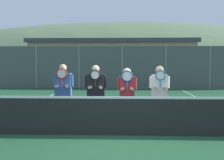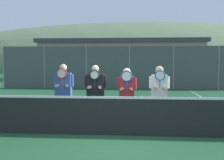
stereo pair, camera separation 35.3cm
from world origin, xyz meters
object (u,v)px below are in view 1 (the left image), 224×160
at_px(car_left_of_center, 112,73).
at_px(player_leftmost, 63,90).
at_px(car_center, 173,73).
at_px(car_far_left, 53,72).
at_px(player_center_left, 96,92).
at_px(player_rightmost, 159,92).
at_px(player_center_right, 127,92).

bearing_deg(car_left_of_center, player_leftmost, -93.40).
distance_m(car_left_of_center, car_center, 4.72).
bearing_deg(car_far_left, player_center_left, -71.47).
relative_size(player_leftmost, car_center, 0.42).
height_order(car_far_left, car_left_of_center, car_far_left).
height_order(player_center_left, car_left_of_center, player_center_left).
relative_size(car_far_left, car_center, 0.98).
height_order(car_left_of_center, car_center, car_center).
bearing_deg(car_far_left, car_center, 0.17).
xyz_separation_m(player_rightmost, car_far_left, (-6.52, 14.17, -0.10)).
bearing_deg(player_leftmost, player_center_right, -0.26).
xyz_separation_m(player_center_right, car_left_of_center, (-0.96, 14.19, -0.12)).
xyz_separation_m(car_left_of_center, car_center, (4.72, -0.06, 0.03)).
distance_m(player_leftmost, car_center, 15.18).
relative_size(player_leftmost, player_center_left, 1.02).
bearing_deg(car_left_of_center, player_center_left, -89.62).
bearing_deg(player_leftmost, car_far_left, 105.19).
distance_m(player_rightmost, car_far_left, 15.60).
xyz_separation_m(player_rightmost, car_left_of_center, (-1.86, 14.26, -0.15)).
distance_m(car_far_left, car_left_of_center, 4.67).
bearing_deg(car_far_left, player_center_right, -68.23).
distance_m(player_center_right, player_rightmost, 0.90).
xyz_separation_m(player_leftmost, car_center, (5.56, 14.12, -0.14)).
relative_size(player_center_left, player_center_right, 1.05).
bearing_deg(car_center, car_far_left, -179.83).
height_order(player_leftmost, player_rightmost, player_leftmost).
xyz_separation_m(player_rightmost, car_center, (2.87, 14.20, -0.12)).
height_order(player_leftmost, car_left_of_center, player_leftmost).
xyz_separation_m(player_center_right, car_far_left, (-5.63, 14.10, -0.07)).
distance_m(player_leftmost, player_center_right, 1.80).
bearing_deg(car_center, player_center_left, -107.99).
distance_m(player_center_left, player_rightmost, 1.76).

